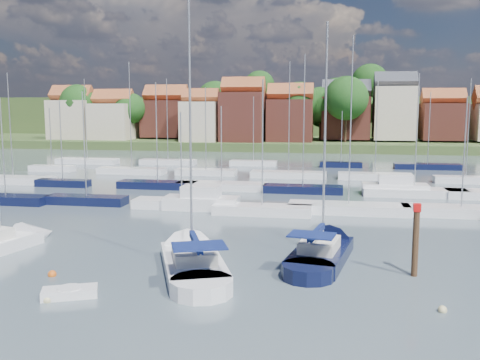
# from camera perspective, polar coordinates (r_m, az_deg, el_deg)

# --- Properties ---
(ground) EXTENTS (260.00, 260.00, 0.00)m
(ground) POSITION_cam_1_polar(r_m,az_deg,el_deg) (68.90, 4.26, -0.14)
(ground) COLOR #45535E
(ground) RESTS_ON ground
(sailboat_left) EXTENTS (4.59, 9.98, 13.22)m
(sailboat_left) POSITION_cam_1_polar(r_m,az_deg,el_deg) (39.95, -23.57, -6.17)
(sailboat_left) COLOR white
(sailboat_left) RESTS_ON ground
(sailboat_centre) EXTENTS (7.64, 12.85, 16.95)m
(sailboat_centre) POSITION_cam_1_polar(r_m,az_deg,el_deg) (33.32, -5.35, -8.29)
(sailboat_centre) COLOR white
(sailboat_centre) RESTS_ON ground
(sailboat_navy) EXTENTS (4.90, 11.80, 15.88)m
(sailboat_navy) POSITION_cam_1_polar(r_m,az_deg,el_deg) (35.28, 9.05, -7.42)
(sailboat_navy) COLOR black
(sailboat_navy) RESTS_ON ground
(tender) EXTENTS (3.00, 2.25, 0.59)m
(tender) POSITION_cam_1_polar(r_m,az_deg,el_deg) (29.04, -17.70, -11.36)
(tender) COLOR white
(tender) RESTS_ON ground
(timber_piling) EXTENTS (0.40, 0.40, 6.44)m
(timber_piling) POSITION_cam_1_polar(r_m,az_deg,el_deg) (32.20, 18.15, -7.77)
(timber_piling) COLOR #4C331E
(timber_piling) RESTS_ON ground
(buoy_b) EXTENTS (0.45, 0.45, 0.45)m
(buoy_b) POSITION_cam_1_polar(r_m,az_deg,el_deg) (28.75, -19.85, -12.14)
(buoy_b) COLOR beige
(buoy_b) RESTS_ON ground
(buoy_c) EXTENTS (0.48, 0.48, 0.48)m
(buoy_c) POSITION_cam_1_polar(r_m,az_deg,el_deg) (32.75, -19.40, -9.65)
(buoy_c) COLOR #D85914
(buoy_c) RESTS_ON ground
(buoy_d) EXTENTS (0.47, 0.47, 0.47)m
(buoy_d) POSITION_cam_1_polar(r_m,az_deg,el_deg) (28.34, -3.92, -11.97)
(buoy_d) COLOR beige
(buoy_d) RESTS_ON ground
(buoy_e) EXTENTS (0.46, 0.46, 0.46)m
(buoy_e) POSITION_cam_1_polar(r_m,az_deg,el_deg) (35.80, 8.91, -7.78)
(buoy_e) COLOR #D85914
(buoy_e) RESTS_ON ground
(buoy_f) EXTENTS (0.42, 0.42, 0.42)m
(buoy_f) POSITION_cam_1_polar(r_m,az_deg,el_deg) (27.61, 20.77, -13.03)
(buoy_f) COLOR beige
(buoy_f) RESTS_ON ground
(marina_field) EXTENTS (79.62, 41.41, 15.93)m
(marina_field) POSITION_cam_1_polar(r_m,az_deg,el_deg) (63.88, 5.51, -0.40)
(marina_field) COLOR white
(marina_field) RESTS_ON ground
(far_shore_town) EXTENTS (212.46, 90.00, 22.27)m
(far_shore_town) POSITION_cam_1_polar(r_m,az_deg,el_deg) (160.68, 8.49, 6.03)
(far_shore_town) COLOR #45562B
(far_shore_town) RESTS_ON ground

